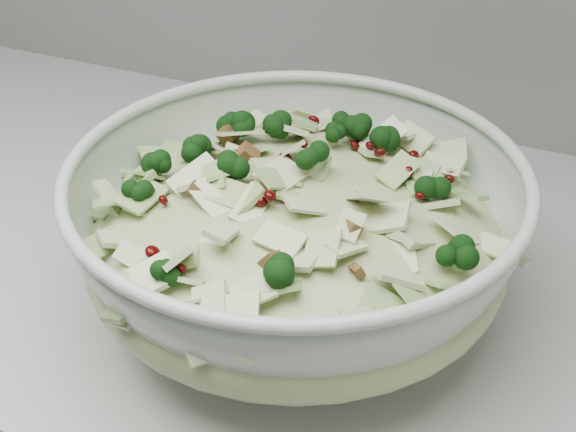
{
  "coord_description": "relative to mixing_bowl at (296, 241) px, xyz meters",
  "views": [
    {
      "loc": [
        0.48,
        1.13,
        1.35
      ],
      "look_at": [
        0.28,
        1.59,
        1.0
      ],
      "focal_mm": 50.0,
      "sensor_mm": 36.0,
      "label": 1
    }
  ],
  "objects": [
    {
      "name": "salad",
      "position": [
        0.0,
        0.0,
        0.02
      ],
      "size": [
        0.43,
        0.43,
        0.14
      ],
      "rotation": [
        0.0,
        0.0,
        -0.39
      ],
      "color": "tan",
      "rests_on": "mixing_bowl"
    },
    {
      "name": "mixing_bowl",
      "position": [
        0.0,
        0.0,
        0.0
      ],
      "size": [
        0.37,
        0.37,
        0.14
      ],
      "rotation": [
        0.0,
        0.0,
        0.04
      ],
      "color": "#AFC1AF",
      "rests_on": "counter"
    }
  ]
}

